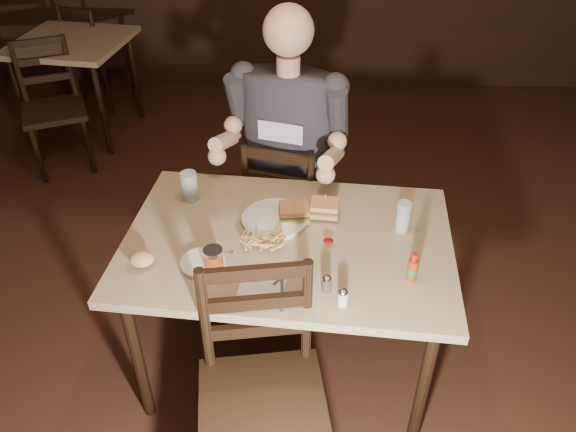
{
  "coord_description": "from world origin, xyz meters",
  "views": [
    {
      "loc": [
        -0.2,
        -1.63,
        2.22
      ],
      "look_at": [
        -0.25,
        0.21,
        0.85
      ],
      "focal_mm": 35.0,
      "sensor_mm": 36.0,
      "label": 1
    }
  ],
  "objects_px": {
    "bg_chair_far": "(100,55)",
    "side_plate": "(203,264)",
    "hot_sauce": "(413,267)",
    "syrup_dispenser": "(214,260)",
    "chair_far": "(289,207)",
    "diner": "(286,120)",
    "dinner_plate": "(275,220)",
    "bg_table": "(73,51)",
    "glass_left": "(190,186)",
    "main_table": "(288,252)",
    "bg_chair_near": "(54,110)",
    "glass_right": "(403,217)",
    "chair_near": "(263,407)"
  },
  "relations": [
    {
      "from": "dinner_plate",
      "to": "diner",
      "type": "bearing_deg",
      "value": 86.16
    },
    {
      "from": "chair_near",
      "to": "diner",
      "type": "height_order",
      "value": "diner"
    },
    {
      "from": "main_table",
      "to": "chair_near",
      "type": "distance_m",
      "value": 0.64
    },
    {
      "from": "chair_near",
      "to": "syrup_dispenser",
      "type": "height_order",
      "value": "chair_near"
    },
    {
      "from": "bg_table",
      "to": "dinner_plate",
      "type": "bearing_deg",
      "value": -53.68
    },
    {
      "from": "syrup_dispenser",
      "to": "glass_left",
      "type": "bearing_deg",
      "value": 115.25
    },
    {
      "from": "bg_chair_near",
      "to": "hot_sauce",
      "type": "distance_m",
      "value": 2.99
    },
    {
      "from": "diner",
      "to": "hot_sauce",
      "type": "xyz_separation_m",
      "value": [
        0.49,
        -0.86,
        -0.16
      ]
    },
    {
      "from": "bg_table",
      "to": "syrup_dispenser",
      "type": "bearing_deg",
      "value": -60.81
    },
    {
      "from": "chair_far",
      "to": "bg_chair_far",
      "type": "relative_size",
      "value": 1.0
    },
    {
      "from": "dinner_plate",
      "to": "main_table",
      "type": "bearing_deg",
      "value": -63.95
    },
    {
      "from": "glass_left",
      "to": "dinner_plate",
      "type": "bearing_deg",
      "value": -22.15
    },
    {
      "from": "bg_chair_near",
      "to": "syrup_dispenser",
      "type": "relative_size",
      "value": 9.17
    },
    {
      "from": "diner",
      "to": "bg_table",
      "type": "bearing_deg",
      "value": 150.46
    },
    {
      "from": "bg_chair_near",
      "to": "glass_right",
      "type": "distance_m",
      "value": 2.79
    },
    {
      "from": "dinner_plate",
      "to": "syrup_dispenser",
      "type": "relative_size",
      "value": 2.75
    },
    {
      "from": "chair_far",
      "to": "glass_left",
      "type": "height_order",
      "value": "glass_left"
    },
    {
      "from": "glass_left",
      "to": "main_table",
      "type": "bearing_deg",
      "value": -31.93
    },
    {
      "from": "main_table",
      "to": "dinner_plate",
      "type": "distance_m",
      "value": 0.15
    },
    {
      "from": "hot_sauce",
      "to": "syrup_dispenser",
      "type": "relative_size",
      "value": 1.26
    },
    {
      "from": "side_plate",
      "to": "main_table",
      "type": "bearing_deg",
      "value": 27.31
    },
    {
      "from": "bg_chair_far",
      "to": "syrup_dispenser",
      "type": "height_order",
      "value": "bg_chair_far"
    },
    {
      "from": "bg_chair_far",
      "to": "side_plate",
      "type": "relative_size",
      "value": 5.25
    },
    {
      "from": "main_table",
      "to": "bg_table",
      "type": "xyz_separation_m",
      "value": [
        -1.69,
        2.34,
        -0.02
      ]
    },
    {
      "from": "chair_near",
      "to": "dinner_plate",
      "type": "relative_size",
      "value": 3.56
    },
    {
      "from": "bg_chair_far",
      "to": "glass_right",
      "type": "bearing_deg",
      "value": 151.12
    },
    {
      "from": "dinner_plate",
      "to": "glass_right",
      "type": "bearing_deg",
      "value": -5.11
    },
    {
      "from": "chair_far",
      "to": "diner",
      "type": "xyz_separation_m",
      "value": [
        -0.02,
        -0.05,
        0.54
      ]
    },
    {
      "from": "glass_right",
      "to": "glass_left",
      "type": "bearing_deg",
      "value": 167.45
    },
    {
      "from": "chair_near",
      "to": "diner",
      "type": "bearing_deg",
      "value": 79.71
    },
    {
      "from": "bg_chair_far",
      "to": "syrup_dispenser",
      "type": "xyz_separation_m",
      "value": [
        1.42,
        -3.09,
        0.37
      ]
    },
    {
      "from": "hot_sauce",
      "to": "side_plate",
      "type": "relative_size",
      "value": 0.74
    },
    {
      "from": "bg_chair_near",
      "to": "diner",
      "type": "relative_size",
      "value": 0.86
    },
    {
      "from": "chair_far",
      "to": "hot_sauce",
      "type": "bearing_deg",
      "value": 134.01
    },
    {
      "from": "bg_chair_near",
      "to": "glass_left",
      "type": "height_order",
      "value": "bg_chair_near"
    },
    {
      "from": "glass_right",
      "to": "syrup_dispenser",
      "type": "height_order",
      "value": "glass_right"
    },
    {
      "from": "bg_table",
      "to": "diner",
      "type": "xyz_separation_m",
      "value": [
        1.67,
        -1.72,
        0.31
      ]
    },
    {
      "from": "bg_chair_far",
      "to": "bg_table",
      "type": "bearing_deg",
      "value": 113.6
    },
    {
      "from": "main_table",
      "to": "hot_sauce",
      "type": "bearing_deg",
      "value": -26.3
    },
    {
      "from": "bg_table",
      "to": "side_plate",
      "type": "xyz_separation_m",
      "value": [
        1.37,
        -2.51,
        0.1
      ]
    },
    {
      "from": "dinner_plate",
      "to": "chair_near",
      "type": "bearing_deg",
      "value": -91.3
    },
    {
      "from": "dinner_plate",
      "to": "glass_left",
      "type": "xyz_separation_m",
      "value": [
        -0.38,
        0.16,
        0.06
      ]
    },
    {
      "from": "dinner_plate",
      "to": "hot_sauce",
      "type": "xyz_separation_m",
      "value": [
        0.53,
        -0.35,
        0.05
      ]
    },
    {
      "from": "diner",
      "to": "side_plate",
      "type": "bearing_deg",
      "value": -94.42
    },
    {
      "from": "dinner_plate",
      "to": "syrup_dispenser",
      "type": "height_order",
      "value": "syrup_dispenser"
    },
    {
      "from": "hot_sauce",
      "to": "syrup_dispenser",
      "type": "bearing_deg",
      "value": 177.12
    },
    {
      "from": "hot_sauce",
      "to": "glass_left",
      "type": "bearing_deg",
      "value": 150.88
    },
    {
      "from": "diner",
      "to": "hot_sauce",
      "type": "relative_size",
      "value": 8.45
    },
    {
      "from": "bg_table",
      "to": "chair_far",
      "type": "bearing_deg",
      "value": -44.71
    },
    {
      "from": "main_table",
      "to": "bg_chair_near",
      "type": "height_order",
      "value": "bg_chair_near"
    }
  ]
}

